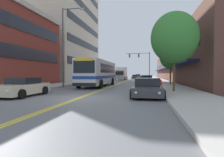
{
  "coord_description": "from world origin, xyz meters",
  "views": [
    {
      "loc": [
        4.33,
        -11.0,
        1.6
      ],
      "look_at": [
        -0.54,
        13.98,
        0.91
      ],
      "focal_mm": 28.0,
      "sensor_mm": 36.0,
      "label": 1
    }
  ],
  "objects_px": {
    "car_champagne_parked_left_mid": "(22,87)",
    "car_black_parked_right_far": "(147,80)",
    "car_charcoal_moving_lead": "(135,77)",
    "city_bus": "(99,72)",
    "car_white_parked_left_near": "(101,79)",
    "street_tree_right_near": "(174,38)",
    "fire_hydrant": "(161,83)",
    "street_lamp_left_near": "(66,41)",
    "street_tree_right_mid": "(170,57)",
    "car_beige_parked_left_far": "(111,78)",
    "car_silver_parked_right_end": "(146,78)",
    "traffic_signal_mast": "(142,60)",
    "car_navy_moving_second": "(138,76)",
    "box_truck": "(121,73)",
    "car_dark_grey_parked_right_foreground": "(147,88)",
    "car_red_parked_right_mid": "(147,79)"
  },
  "relations": [
    {
      "from": "box_truck",
      "to": "car_charcoal_moving_lead",
      "type": "bearing_deg",
      "value": 68.23
    },
    {
      "from": "car_white_parked_left_near",
      "to": "car_beige_parked_left_far",
      "type": "height_order",
      "value": "car_beige_parked_left_far"
    },
    {
      "from": "car_charcoal_moving_lead",
      "to": "city_bus",
      "type": "bearing_deg",
      "value": -94.87
    },
    {
      "from": "car_white_parked_left_near",
      "to": "box_truck",
      "type": "relative_size",
      "value": 0.66
    },
    {
      "from": "car_white_parked_left_near",
      "to": "car_red_parked_right_mid",
      "type": "xyz_separation_m",
      "value": [
        8.84,
        2.84,
        0.01
      ]
    },
    {
      "from": "car_black_parked_right_far",
      "to": "car_silver_parked_right_end",
      "type": "height_order",
      "value": "car_black_parked_right_far"
    },
    {
      "from": "box_truck",
      "to": "street_lamp_left_near",
      "type": "bearing_deg",
      "value": -95.88
    },
    {
      "from": "car_beige_parked_left_far",
      "to": "fire_hydrant",
      "type": "xyz_separation_m",
      "value": [
        10.29,
        -22.65,
        -0.06
      ]
    },
    {
      "from": "city_bus",
      "to": "car_red_parked_right_mid",
      "type": "relative_size",
      "value": 2.31
    },
    {
      "from": "car_red_parked_right_mid",
      "to": "car_white_parked_left_near",
      "type": "bearing_deg",
      "value": -162.21
    },
    {
      "from": "city_bus",
      "to": "car_champagne_parked_left_mid",
      "type": "distance_m",
      "value": 11.32
    },
    {
      "from": "street_lamp_left_near",
      "to": "street_tree_right_mid",
      "type": "distance_m",
      "value": 13.88
    },
    {
      "from": "car_champagne_parked_left_mid",
      "to": "car_dark_grey_parked_right_foreground",
      "type": "distance_m",
      "value": 8.92
    },
    {
      "from": "street_tree_right_mid",
      "to": "car_beige_parked_left_far",
      "type": "bearing_deg",
      "value": 123.78
    },
    {
      "from": "car_beige_parked_left_far",
      "to": "car_dark_grey_parked_right_foreground",
      "type": "bearing_deg",
      "value": -73.86
    },
    {
      "from": "street_tree_right_near",
      "to": "car_navy_moving_second",
      "type": "bearing_deg",
      "value": 95.75
    },
    {
      "from": "car_white_parked_left_near",
      "to": "box_truck",
      "type": "distance_m",
      "value": 13.29
    },
    {
      "from": "fire_hydrant",
      "to": "car_dark_grey_parked_right_foreground",
      "type": "bearing_deg",
      "value": -101.26
    },
    {
      "from": "city_bus",
      "to": "street_tree_right_near",
      "type": "bearing_deg",
      "value": -40.01
    },
    {
      "from": "car_navy_moving_second",
      "to": "box_truck",
      "type": "height_order",
      "value": "box_truck"
    },
    {
      "from": "car_silver_parked_right_end",
      "to": "car_beige_parked_left_far",
      "type": "bearing_deg",
      "value": -158.56
    },
    {
      "from": "street_tree_right_near",
      "to": "car_black_parked_right_far",
      "type": "bearing_deg",
      "value": 99.61
    },
    {
      "from": "car_champagne_parked_left_mid",
      "to": "car_charcoal_moving_lead",
      "type": "xyz_separation_m",
      "value": [
        5.44,
        43.39,
        -0.01
      ]
    },
    {
      "from": "car_red_parked_right_mid",
      "to": "fire_hydrant",
      "type": "height_order",
      "value": "car_red_parked_right_mid"
    },
    {
      "from": "city_bus",
      "to": "street_lamp_left_near",
      "type": "xyz_separation_m",
      "value": [
        -3.23,
        -2.82,
        3.66
      ]
    },
    {
      "from": "car_black_parked_right_far",
      "to": "box_truck",
      "type": "xyz_separation_m",
      "value": [
        -6.58,
        18.79,
        1.03
      ]
    },
    {
      "from": "car_red_parked_right_mid",
      "to": "street_tree_right_mid",
      "type": "xyz_separation_m",
      "value": [
        3.15,
        -11.35,
        3.31
      ]
    },
    {
      "from": "street_tree_right_mid",
      "to": "car_charcoal_moving_lead",
      "type": "bearing_deg",
      "value": 102.49
    },
    {
      "from": "street_lamp_left_near",
      "to": "city_bus",
      "type": "bearing_deg",
      "value": 41.04
    },
    {
      "from": "car_champagne_parked_left_mid",
      "to": "car_black_parked_right_far",
      "type": "bearing_deg",
      "value": 62.0
    },
    {
      "from": "car_white_parked_left_near",
      "to": "car_beige_parked_left_far",
      "type": "relative_size",
      "value": 0.92
    },
    {
      "from": "car_dark_grey_parked_right_foreground",
      "to": "car_black_parked_right_far",
      "type": "distance_m",
      "value": 15.23
    },
    {
      "from": "car_charcoal_moving_lead",
      "to": "fire_hydrant",
      "type": "height_order",
      "value": "car_charcoal_moving_lead"
    },
    {
      "from": "car_white_parked_left_near",
      "to": "street_tree_right_near",
      "type": "distance_m",
      "value": 21.78
    },
    {
      "from": "car_silver_parked_right_end",
      "to": "box_truck",
      "type": "distance_m",
      "value": 6.61
    },
    {
      "from": "car_beige_parked_left_far",
      "to": "street_lamp_left_near",
      "type": "distance_m",
      "value": 24.07
    },
    {
      "from": "box_truck",
      "to": "street_lamp_left_near",
      "type": "relative_size",
      "value": 0.72
    },
    {
      "from": "car_white_parked_left_near",
      "to": "car_charcoal_moving_lead",
      "type": "bearing_deg",
      "value": 75.49
    },
    {
      "from": "car_navy_moving_second",
      "to": "street_lamp_left_near",
      "type": "relative_size",
      "value": 0.53
    },
    {
      "from": "car_silver_parked_right_end",
      "to": "fire_hydrant",
      "type": "height_order",
      "value": "car_silver_parked_right_end"
    },
    {
      "from": "car_white_parked_left_near",
      "to": "car_red_parked_right_mid",
      "type": "distance_m",
      "value": 9.28
    },
    {
      "from": "car_silver_parked_right_end",
      "to": "car_navy_moving_second",
      "type": "bearing_deg",
      "value": 98.32
    },
    {
      "from": "car_white_parked_left_near",
      "to": "car_dark_grey_parked_right_foreground",
      "type": "relative_size",
      "value": 1.02
    },
    {
      "from": "traffic_signal_mast",
      "to": "street_lamp_left_near",
      "type": "xyz_separation_m",
      "value": [
        -8.14,
        -28.44,
        0.2
      ]
    },
    {
      "from": "box_truck",
      "to": "fire_hydrant",
      "type": "height_order",
      "value": "box_truck"
    },
    {
      "from": "car_beige_parked_left_far",
      "to": "car_silver_parked_right_end",
      "type": "bearing_deg",
      "value": 21.44
    },
    {
      "from": "car_white_parked_left_near",
      "to": "street_tree_right_mid",
      "type": "relative_size",
      "value": 0.82
    },
    {
      "from": "street_lamp_left_near",
      "to": "street_tree_right_near",
      "type": "height_order",
      "value": "street_lamp_left_near"
    },
    {
      "from": "car_navy_moving_second",
      "to": "traffic_signal_mast",
      "type": "distance_m",
      "value": 19.35
    },
    {
      "from": "car_dark_grey_parked_right_foreground",
      "to": "car_beige_parked_left_far",
      "type": "bearing_deg",
      "value": 106.14
    }
  ]
}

